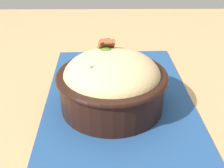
{
  "coord_description": "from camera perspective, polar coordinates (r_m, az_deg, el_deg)",
  "views": [
    {
      "loc": [
        -0.46,
        0.02,
        1.06
      ],
      "look_at": [
        -0.0,
        0.01,
        0.79
      ],
      "focal_mm": 45.99,
      "sensor_mm": 36.0,
      "label": 1
    }
  ],
  "objects": [
    {
      "name": "table",
      "position": [
        0.6,
        1.38,
        -9.26
      ],
      "size": [
        1.39,
        0.95,
        0.74
      ],
      "color": "#99754C",
      "rests_on": "ground_plane"
    },
    {
      "name": "fork",
      "position": [
        0.67,
        2.7,
        1.97
      ],
      "size": [
        0.03,
        0.13,
        0.0
      ],
      "color": "silver",
      "rests_on": "placemat"
    },
    {
      "name": "bowl",
      "position": [
        0.53,
        -0.03,
        0.39
      ],
      "size": [
        0.22,
        0.22,
        0.13
      ],
      "color": "black",
      "rests_on": "placemat"
    },
    {
      "name": "placemat",
      "position": [
        0.59,
        0.96,
        -2.73
      ],
      "size": [
        0.47,
        0.31,
        0.0
      ],
      "primitive_type": "cube",
      "rotation": [
        0.0,
        0.0,
        0.03
      ],
      "color": "navy",
      "rests_on": "table"
    }
  ]
}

